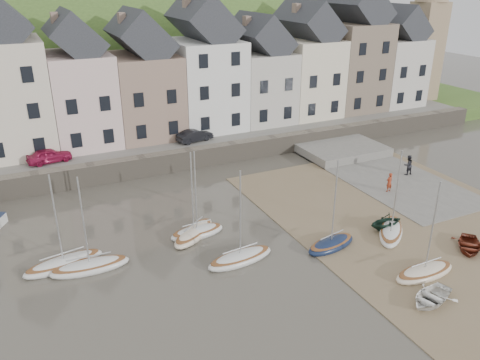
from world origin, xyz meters
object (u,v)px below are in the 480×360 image
sailboat_0 (64,263)px  person_red (389,182)px  rowboat_green (386,222)px  person_dark (408,165)px  car_right (195,135)px  car_left (49,156)px  rowboat_red (469,245)px  rowboat_white (431,297)px

sailboat_0 → person_red: sailboat_0 is taller
rowboat_green → person_dark: size_ratio=1.39×
rowboat_green → car_right: size_ratio=0.70×
car_left → person_dark: bearing=-122.3°
rowboat_red → car_right: 26.00m
rowboat_red → car_left: car_left is taller
rowboat_red → person_dark: (5.46, 11.37, 0.66)m
rowboat_green → car_left: 28.06m
car_left → rowboat_green: bearing=-143.0°
rowboat_green → person_red: (4.63, 4.93, 0.20)m
person_red → rowboat_green: bearing=43.6°
person_red → rowboat_red: bearing=77.7°
rowboat_white → rowboat_red: rowboat_white is taller
person_dark → car_left: bearing=-20.7°
rowboat_green → rowboat_red: rowboat_green is taller
rowboat_white → rowboat_green: (3.21, 7.31, 0.35)m
sailboat_0 → rowboat_red: (23.92, -9.26, 0.11)m
person_red → person_dark: 4.51m
rowboat_red → person_dark: bearing=111.7°
sailboat_0 → person_dark: 29.47m
sailboat_0 → rowboat_red: bearing=-21.2°
rowboat_white → rowboat_green: bearing=140.9°
rowboat_red → person_red: (1.48, 9.26, 0.56)m
person_red → rowboat_white: bearing=54.2°
car_left → person_red: bearing=-129.4°
rowboat_white → sailboat_0: bearing=-140.3°
rowboat_white → person_dark: 18.61m
sailboat_0 → car_right: 20.50m
car_left → rowboat_white: bearing=-156.6°
rowboat_white → car_left: size_ratio=0.82×
sailboat_0 → car_left: size_ratio=1.72×
car_right → person_red: bearing=-154.9°
person_red → person_dark: person_dark is taller
person_red → car_left: size_ratio=0.44×
person_dark → car_left: 31.24m
person_dark → car_right: size_ratio=0.50×
person_dark → car_left: car_left is taller
sailboat_0 → car_right: size_ratio=1.76×
sailboat_0 → rowboat_white: sailboat_0 is taller
person_dark → car_right: car_right is taller
rowboat_red → car_right: car_right is taller
rowboat_green → person_dark: 11.13m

